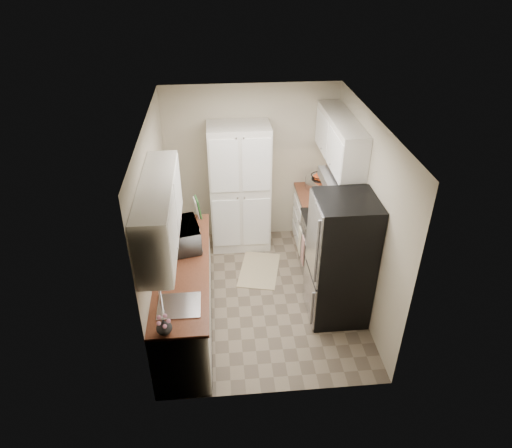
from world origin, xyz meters
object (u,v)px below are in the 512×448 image
pantry_cabinet (240,188)px  refrigerator (341,260)px  electric_range (327,248)px  toaster_oven (320,186)px  microwave (183,236)px  wine_bottle (176,216)px

pantry_cabinet → refrigerator: 2.07m
electric_range → toaster_oven: toaster_oven is taller
microwave → toaster_oven: (2.00, 1.27, -0.04)m
wine_bottle → refrigerator: bearing=-23.9°
microwave → refrigerator: bearing=-114.0°
electric_range → refrigerator: bearing=-92.5°
pantry_cabinet → electric_range: pantry_cabinet is taller
pantry_cabinet → refrigerator: size_ratio=1.18×
electric_range → wine_bottle: (-2.08, 0.11, 0.57)m
pantry_cabinet → wine_bottle: bearing=-138.1°
electric_range → wine_bottle: size_ratio=4.31×
electric_range → microwave: 2.09m
microwave → toaster_oven: microwave is taller
refrigerator → wine_bottle: bearing=156.1°
wine_bottle → toaster_oven: bearing=19.1°
toaster_oven → pantry_cabinet: bearing=158.2°
microwave → wine_bottle: (-0.13, 0.53, -0.02)m
refrigerator → toaster_oven: 1.66m
pantry_cabinet → electric_range: bearing=-38.2°
refrigerator → wine_bottle: 2.25m
electric_range → microwave: bearing=-167.9°
wine_bottle → toaster_oven: wine_bottle is taller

